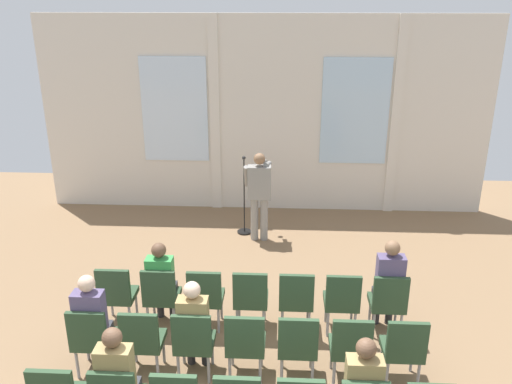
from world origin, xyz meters
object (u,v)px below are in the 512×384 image
chair_r0_c0 (117,292)px  chair_r0_c5 (342,299)px  audience_r1_c2 (194,323)px  audience_r0_c6 (389,282)px  mic_stand (244,217)px  chair_r1_c3 (245,342)px  chair_r1_c4 (298,343)px  chair_r1_c2 (194,340)px  audience_r2_c1 (118,377)px  chair_r1_c0 (92,337)px  chair_r0_c3 (251,296)px  chair_r1_c5 (350,345)px  chair_r0_c2 (206,295)px  speaker (259,190)px  chair_r0_c4 (296,297)px  chair_r1_c6 (404,347)px  audience_r0_c1 (161,279)px  chair_r0_c6 (388,300)px  chair_r1_c1 (142,338)px  audience_r1_c0 (92,318)px  chair_r0_c1 (161,294)px

chair_r0_c0 → chair_r0_c5: same height
chair_r0_c0 → audience_r1_c2: bearing=-36.7°
audience_r0_c6 → mic_stand: bearing=125.0°
chair_r1_c3 → chair_r1_c4: bearing=0.0°
chair_r1_c2 → audience_r2_c1: 1.12m
audience_r0_c6 → chair_r1_c2: size_ratio=1.47×
mic_stand → chair_r1_c0: size_ratio=1.65×
chair_r0_c3 → chair_r1_c5: size_ratio=1.00×
chair_r0_c2 → audience_r0_c6: (2.45, 0.08, 0.23)m
speaker → chair_r0_c0: size_ratio=1.80×
chair_r0_c3 → chair_r0_c4: 0.61m
chair_r0_c5 → chair_r1_c6: (0.61, -1.00, 0.00)m
chair_r0_c5 → audience_r0_c1: bearing=178.0°
chair_r1_c3 → audience_r2_c1: bearing=-143.2°
speaker → chair_r0_c2: bearing=-101.5°
chair_r0_c0 → chair_r1_c6: bearing=-15.2°
chair_r0_c6 → chair_r1_c5: (-0.61, -1.00, 0.00)m
chair_r0_c3 → chair_r0_c6: bearing=0.0°
mic_stand → chair_r1_c5: 4.45m
speaker → chair_r1_c1: (-1.20, -3.90, -0.45)m
chair_r0_c2 → audience_r1_c0: bearing=-143.2°
speaker → chair_r1_c3: size_ratio=1.80×
audience_r0_c6 → audience_r1_c0: bearing=-164.9°
speaker → audience_r1_c2: size_ratio=1.32×
chair_r0_c4 → chair_r1_c4: size_ratio=1.00×
chair_r0_c1 → chair_r1_c3: same height
mic_stand → chair_r1_c1: (-0.91, -4.16, 0.20)m
chair_r0_c3 → audience_r1_c0: audience_r1_c0 is taller
chair_r0_c1 → chair_r1_c1: bearing=-90.0°
mic_stand → chair_r1_c3: 4.18m
chair_r0_c6 → audience_r1_c0: bearing=-166.0°
chair_r1_c0 → chair_r1_c5: size_ratio=1.00×
chair_r0_c0 → chair_r0_c6: (3.68, 0.00, 0.00)m
audience_r2_c1 → speaker: bearing=76.0°
chair_r0_c2 → chair_r1_c5: (1.84, -1.00, 0.00)m
chair_r1_c5 → audience_r0_c6: bearing=60.3°
chair_r1_c2 → chair_r1_c3: (0.61, 0.00, 0.00)m
audience_r0_c6 → chair_r1_c3: size_ratio=1.47×
chair_r0_c0 → chair_r1_c0: size_ratio=1.00×
chair_r0_c3 → chair_r1_c4: 1.17m
chair_r0_c2 → audience_r0_c6: size_ratio=0.68×
chair_r0_c0 → chair_r0_c5: size_ratio=1.00×
chair_r1_c1 → chair_r1_c0: bearing=180.0°
chair_r1_c1 → chair_r0_c3: bearing=39.1°
audience_r0_c1 → audience_r2_c1: bearing=-90.0°
chair_r1_c3 → audience_r2_c1: (-1.23, -0.92, 0.21)m
chair_r0_c4 → mic_stand: bearing=106.4°
chair_r0_c6 → chair_r1_c4: 1.58m
audience_r0_c6 → audience_r1_c2: size_ratio=1.08×
speaker → audience_r0_c6: 3.39m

